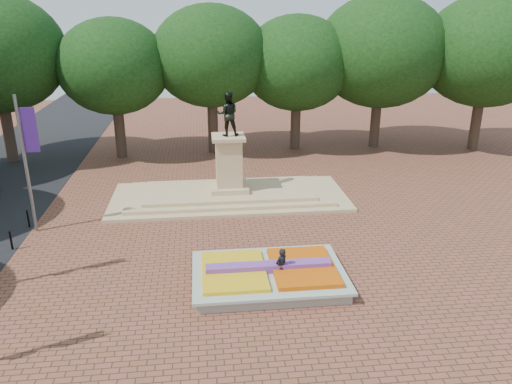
% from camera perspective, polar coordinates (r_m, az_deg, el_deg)
% --- Properties ---
extents(ground, '(90.00, 90.00, 0.00)m').
position_cam_1_polar(ground, '(22.86, -1.76, -7.92)').
color(ground, brown).
rests_on(ground, ground).
extents(flower_bed, '(6.30, 4.30, 0.91)m').
position_cam_1_polar(flower_bed, '(21.04, 1.53, -9.42)').
color(flower_bed, gray).
rests_on(flower_bed, ground).
extents(monument, '(14.00, 6.00, 6.40)m').
position_cam_1_polar(monument, '(29.83, -3.08, 0.82)').
color(monument, tan).
rests_on(monument, ground).
extents(tree_row_back, '(44.80, 8.80, 10.43)m').
position_cam_1_polar(tree_row_back, '(38.52, -0.64, 14.10)').
color(tree_row_back, '#34271C').
rests_on(tree_row_back, ground).
extents(pedestrian, '(0.71, 0.66, 1.63)m').
position_cam_1_polar(pedestrian, '(20.75, 2.90, -8.51)').
color(pedestrian, black).
rests_on(pedestrian, ground).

